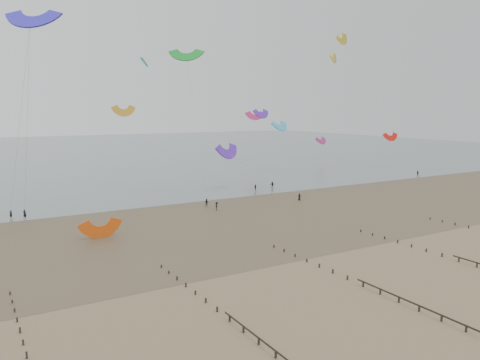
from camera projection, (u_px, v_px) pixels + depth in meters
name	position (u px, v px, depth m)	size (l,w,h in m)	color
ground	(302.00, 276.00, 58.40)	(500.00, 500.00, 0.00)	brown
sea_and_shore	(168.00, 223.00, 85.65)	(500.00, 665.00, 0.03)	#475654
groynes	(461.00, 325.00, 44.12)	(72.16, 50.16, 1.00)	black
kitesurfer_lead	(25.00, 214.00, 89.27)	(0.65, 0.43, 1.79)	black
kitesurfers	(275.00, 191.00, 114.32)	(115.89, 19.11, 1.78)	black
grounded_kite	(101.00, 238.00, 76.01)	(6.04, 3.17, 4.60)	#E3500E
kites_airborne	(80.00, 103.00, 129.14)	(214.49, 124.35, 41.62)	gold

